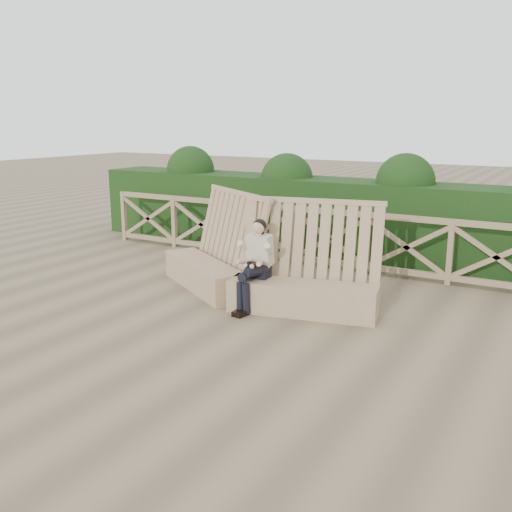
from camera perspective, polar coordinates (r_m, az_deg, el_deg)
The scene contains 5 objects.
ground at distance 7.66m, azimuth -3.26°, elevation -6.93°, with size 60.00×60.00×0.00m, color brown.
bench at distance 8.63m, azimuth -0.29°, elevation -1.78°, with size 4.01×1.75×1.58m.
woman at distance 8.12m, azimuth -0.03°, elevation -0.46°, with size 0.36×0.76×1.30m.
guardrail at distance 10.49m, azimuth 7.31°, elevation 1.75°, with size 10.10×0.09×1.10m.
hedge at distance 11.55m, azimuth 9.69°, elevation 3.74°, with size 12.00×1.20×1.50m, color black.
Camera 1 is at (4.00, -5.97, 2.67)m, focal length 40.00 mm.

